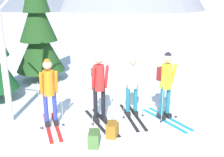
{
  "coord_description": "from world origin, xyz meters",
  "views": [
    {
      "loc": [
        -0.18,
        -6.42,
        3.22
      ],
      "look_at": [
        0.13,
        0.54,
        1.05
      ],
      "focal_mm": 42.92,
      "sensor_mm": 36.0,
      "label": 1
    }
  ],
  "objects_px": {
    "skier_in_orange": "(49,89)",
    "backpack_on_snow_beside": "(112,130)",
    "skier_in_red": "(99,83)",
    "backpack_on_snow_front": "(94,139)",
    "birch_tree_slender": "(1,38)",
    "skier_in_yellow": "(166,82)",
    "skier_in_white": "(132,82)",
    "pine_tree_near": "(38,29)"
  },
  "relations": [
    {
      "from": "skier_in_orange",
      "to": "backpack_on_snow_beside",
      "type": "relative_size",
      "value": 4.63
    },
    {
      "from": "pine_tree_near",
      "to": "backpack_on_snow_front",
      "type": "xyz_separation_m",
      "value": [
        2.15,
        -4.93,
        -1.84
      ]
    },
    {
      "from": "skier_in_red",
      "to": "pine_tree_near",
      "type": "xyz_separation_m",
      "value": [
        -2.27,
        3.7,
        0.96
      ]
    },
    {
      "from": "pine_tree_near",
      "to": "birch_tree_slender",
      "type": "relative_size",
      "value": 1.02
    },
    {
      "from": "skier_in_orange",
      "to": "skier_in_red",
      "type": "relative_size",
      "value": 0.95
    },
    {
      "from": "skier_in_orange",
      "to": "birch_tree_slender",
      "type": "relative_size",
      "value": 0.41
    },
    {
      "from": "skier_in_orange",
      "to": "backpack_on_snow_front",
      "type": "bearing_deg",
      "value": -43.53
    },
    {
      "from": "skier_in_orange",
      "to": "backpack_on_snow_beside",
      "type": "height_order",
      "value": "skier_in_orange"
    },
    {
      "from": "backpack_on_snow_front",
      "to": "skier_in_white",
      "type": "bearing_deg",
      "value": 57.2
    },
    {
      "from": "skier_in_white",
      "to": "backpack_on_snow_front",
      "type": "height_order",
      "value": "skier_in_white"
    },
    {
      "from": "skier_in_orange",
      "to": "backpack_on_snow_front",
      "type": "height_order",
      "value": "skier_in_orange"
    },
    {
      "from": "skier_in_white",
      "to": "skier_in_yellow",
      "type": "xyz_separation_m",
      "value": [
        0.87,
        -0.23,
        0.08
      ]
    },
    {
      "from": "backpack_on_snow_front",
      "to": "skier_in_red",
      "type": "bearing_deg",
      "value": 84.44
    },
    {
      "from": "skier_in_yellow",
      "to": "skier_in_white",
      "type": "bearing_deg",
      "value": 165.14
    },
    {
      "from": "backpack_on_snow_front",
      "to": "backpack_on_snow_beside",
      "type": "relative_size",
      "value": 0.99
    },
    {
      "from": "skier_in_red",
      "to": "backpack_on_snow_beside",
      "type": "xyz_separation_m",
      "value": [
        0.31,
        -0.83,
        -0.88
      ]
    },
    {
      "from": "pine_tree_near",
      "to": "skier_in_white",
      "type": "bearing_deg",
      "value": -46.74
    },
    {
      "from": "skier_in_red",
      "to": "skier_in_white",
      "type": "relative_size",
      "value": 1.05
    },
    {
      "from": "skier_in_red",
      "to": "skier_in_white",
      "type": "distance_m",
      "value": 0.96
    },
    {
      "from": "skier_in_white",
      "to": "pine_tree_near",
      "type": "xyz_separation_m",
      "value": [
        -3.17,
        3.36,
        1.05
      ]
    },
    {
      "from": "birch_tree_slender",
      "to": "skier_in_red",
      "type": "bearing_deg",
      "value": -2.9
    },
    {
      "from": "birch_tree_slender",
      "to": "backpack_on_snow_beside",
      "type": "bearing_deg",
      "value": -19.54
    },
    {
      "from": "backpack_on_snow_beside",
      "to": "skier_in_yellow",
      "type": "bearing_deg",
      "value": 32.78
    },
    {
      "from": "backpack_on_snow_beside",
      "to": "skier_in_orange",
      "type": "bearing_deg",
      "value": 156.75
    },
    {
      "from": "backpack_on_snow_beside",
      "to": "skier_in_red",
      "type": "bearing_deg",
      "value": 110.17
    },
    {
      "from": "skier_in_yellow",
      "to": "birch_tree_slender",
      "type": "xyz_separation_m",
      "value": [
        -4.14,
        0.02,
        1.18
      ]
    },
    {
      "from": "skier_in_white",
      "to": "pine_tree_near",
      "type": "bearing_deg",
      "value": 133.26
    },
    {
      "from": "skier_in_red",
      "to": "skier_in_yellow",
      "type": "height_order",
      "value": "skier_in_red"
    },
    {
      "from": "skier_in_yellow",
      "to": "backpack_on_snow_front",
      "type": "bearing_deg",
      "value": -144.54
    },
    {
      "from": "birch_tree_slender",
      "to": "backpack_on_snow_beside",
      "type": "relative_size",
      "value": 11.4
    },
    {
      "from": "birch_tree_slender",
      "to": "backpack_on_snow_beside",
      "type": "distance_m",
      "value": 3.51
    },
    {
      "from": "pine_tree_near",
      "to": "backpack_on_snow_beside",
      "type": "distance_m",
      "value": 5.53
    },
    {
      "from": "skier_in_orange",
      "to": "pine_tree_near",
      "type": "relative_size",
      "value": 0.4
    },
    {
      "from": "skier_in_white",
      "to": "backpack_on_snow_front",
      "type": "distance_m",
      "value": 2.03
    },
    {
      "from": "skier_in_orange",
      "to": "skier_in_white",
      "type": "height_order",
      "value": "skier_in_orange"
    },
    {
      "from": "skier_in_red",
      "to": "birch_tree_slender",
      "type": "distance_m",
      "value": 2.65
    },
    {
      "from": "skier_in_red",
      "to": "backpack_on_snow_front",
      "type": "height_order",
      "value": "skier_in_red"
    },
    {
      "from": "skier_in_red",
      "to": "skier_in_yellow",
      "type": "relative_size",
      "value": 1.01
    },
    {
      "from": "pine_tree_near",
      "to": "birch_tree_slender",
      "type": "bearing_deg",
      "value": -91.64
    },
    {
      "from": "backpack_on_snow_front",
      "to": "backpack_on_snow_beside",
      "type": "bearing_deg",
      "value": 43.4
    },
    {
      "from": "skier_in_red",
      "to": "skier_in_orange",
      "type": "bearing_deg",
      "value": -172.42
    },
    {
      "from": "skier_in_yellow",
      "to": "backpack_on_snow_front",
      "type": "distance_m",
      "value": 2.47
    }
  ]
}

